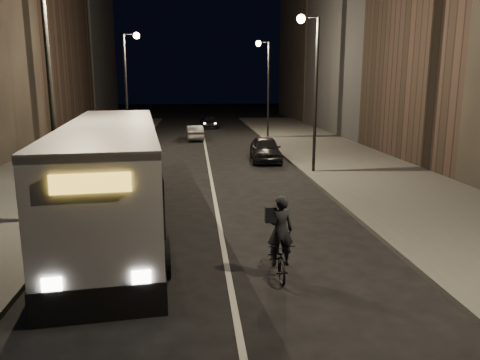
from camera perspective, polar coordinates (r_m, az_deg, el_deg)
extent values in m
plane|color=black|center=(13.49, -1.76, -9.69)|extent=(180.00, 180.00, 0.00)
cube|color=#3D3D3A|center=(28.52, 13.57, 1.79)|extent=(7.00, 70.00, 0.16)
cube|color=#3D3D3A|center=(28.04, -21.40, 1.12)|extent=(7.00, 70.00, 0.16)
cube|color=black|center=(43.74, 18.06, 18.72)|extent=(8.00, 61.00, 21.00)
cube|color=black|center=(44.14, -27.17, 18.61)|extent=(8.00, 61.00, 22.00)
cylinder|color=black|center=(25.35, 9.22, 10.01)|extent=(0.16, 0.16, 8.00)
cube|color=black|center=(25.42, 8.50, 19.08)|extent=(0.90, 0.08, 0.08)
sphere|color=#FFD18C|center=(25.31, 7.45, 18.91)|extent=(0.44, 0.44, 0.44)
cylinder|color=black|center=(41.02, 3.48, 10.87)|extent=(0.16, 0.16, 8.00)
cube|color=black|center=(41.07, 2.90, 16.46)|extent=(0.90, 0.08, 0.08)
sphere|color=#FFD18C|center=(41.00, 2.25, 16.34)|extent=(0.44, 0.44, 0.44)
cylinder|color=black|center=(17.21, -21.98, 8.41)|extent=(0.16, 0.16, 8.00)
cylinder|color=black|center=(34.85, -13.70, 10.35)|extent=(0.16, 0.16, 8.00)
cube|color=black|center=(34.92, -13.28, 16.95)|extent=(0.90, 0.08, 0.08)
sphere|color=#FFD18C|center=(34.86, -12.50, 16.83)|extent=(0.44, 0.44, 0.44)
cube|color=silver|center=(16.47, -15.21, 0.38)|extent=(4.22, 13.60, 3.57)
cube|color=black|center=(16.38, -15.31, 2.10)|extent=(4.26, 13.17, 1.28)
cube|color=silver|center=(16.22, -15.55, 6.37)|extent=(4.25, 13.61, 0.20)
cube|color=gold|center=(9.69, -17.73, -0.36)|extent=(1.57, 0.30, 0.39)
cylinder|color=black|center=(12.51, -22.54, -9.70)|extent=(0.51, 1.15, 1.11)
cylinder|color=black|center=(12.28, -9.50, -9.33)|extent=(0.51, 1.15, 1.11)
cylinder|color=black|center=(20.98, -18.21, -0.77)|extent=(0.51, 1.15, 1.11)
cylinder|color=black|center=(20.84, -10.58, -0.45)|extent=(0.51, 1.15, 1.11)
imported|color=black|center=(12.35, 4.68, -9.33)|extent=(0.67, 1.91, 1.00)
imported|color=black|center=(11.90, 4.92, -6.16)|extent=(0.67, 0.44, 1.83)
imported|color=black|center=(29.44, 3.10, 3.78)|extent=(2.04, 4.59, 1.53)
imported|color=#3B3B3E|center=(40.22, -5.56, 5.77)|extent=(1.60, 3.93, 1.27)
imported|color=black|center=(50.63, -3.76, 7.07)|extent=(2.04, 4.34, 1.23)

